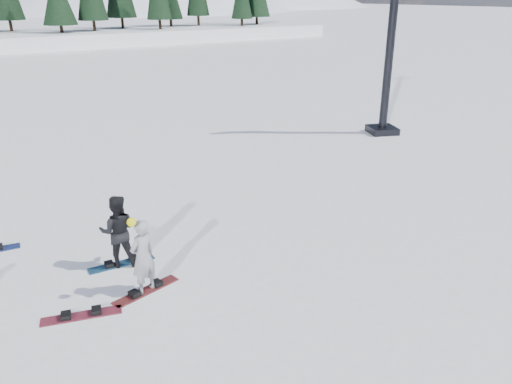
% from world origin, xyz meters
% --- Properties ---
extents(ground, '(420.00, 420.00, 0.00)m').
position_xyz_m(ground, '(0.00, 0.00, 0.00)').
color(ground, white).
rests_on(ground, ground).
extents(lift_tower, '(2.06, 1.52, 7.75)m').
position_xyz_m(lift_tower, '(12.11, 5.29, 3.15)').
color(lift_tower, black).
rests_on(lift_tower, ground).
extents(snowboarder_woman, '(0.70, 0.58, 1.79)m').
position_xyz_m(snowboarder_woman, '(-1.47, -0.96, 0.84)').
color(snowboarder_woman, '#ABACB1').
rests_on(snowboarder_woman, ground).
extents(snowboarder_man, '(1.01, 0.92, 1.70)m').
position_xyz_m(snowboarder_man, '(-1.51, 0.43, 0.85)').
color(snowboarder_man, black).
rests_on(snowboarder_man, ground).
extents(snowboard_woman, '(1.52, 0.61, 0.03)m').
position_xyz_m(snowboard_woman, '(-1.47, -0.96, 0.01)').
color(snowboard_woman, maroon).
rests_on(snowboard_woman, ground).
extents(snowboard_man, '(1.52, 0.38, 0.03)m').
position_xyz_m(snowboard_man, '(-1.51, 0.43, 0.01)').
color(snowboard_man, '#16517D').
rests_on(snowboard_man, ground).
extents(snowboard_loose_b, '(1.52, 0.68, 0.03)m').
position_xyz_m(snowboard_loose_b, '(-2.83, -1.09, 0.01)').
color(snowboard_loose_b, maroon).
rests_on(snowboard_loose_b, ground).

